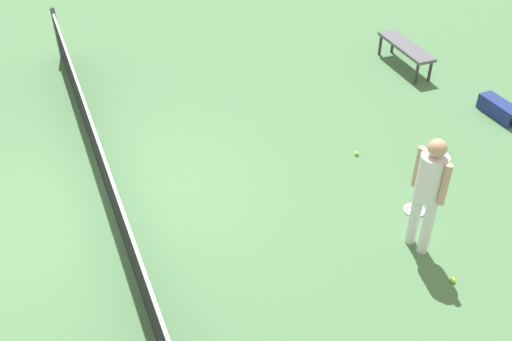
{
  "coord_description": "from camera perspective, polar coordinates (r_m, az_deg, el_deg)",
  "views": [
    {
      "loc": [
        -6.92,
        0.55,
        5.56
      ],
      "look_at": [
        -1.24,
        -1.78,
        0.9
      ],
      "focal_mm": 41.6,
      "sensor_mm": 36.0,
      "label": 1
    }
  ],
  "objects": [
    {
      "name": "tennis_racket_near_player",
      "position": [
        8.77,
        15.06,
        -3.59
      ],
      "size": [
        0.46,
        0.58,
        0.03
      ],
      "color": "white",
      "rests_on": "ground_plane"
    },
    {
      "name": "player_near_side",
      "position": [
        7.57,
        16.28,
        -1.49
      ],
      "size": [
        0.53,
        0.4,
        1.7
      ],
      "color": "white",
      "rests_on": "ground_plane"
    },
    {
      "name": "court_net",
      "position": [
        8.59,
        -14.31,
        -0.23
      ],
      "size": [
        10.09,
        0.09,
        1.07
      ],
      "color": "#4C4C51",
      "rests_on": "ground_plane"
    },
    {
      "name": "ground_plane",
      "position": [
        8.89,
        -13.83,
        -2.79
      ],
      "size": [
        40.0,
        40.0,
        0.0
      ],
      "primitive_type": "plane",
      "color": "#4C7A4C"
    },
    {
      "name": "tennis_ball_by_net",
      "position": [
        7.86,
        18.39,
        -9.96
      ],
      "size": [
        0.07,
        0.07,
        0.07
      ],
      "primitive_type": "sphere",
      "color": "#C6E033",
      "rests_on": "ground_plane"
    },
    {
      "name": "equipment_bag",
      "position": [
        11.26,
        22.44,
        5.4
      ],
      "size": [
        0.81,
        0.3,
        0.28
      ],
      "color": "navy",
      "rests_on": "ground_plane"
    },
    {
      "name": "courtside_bench",
      "position": [
        12.31,
        14.21,
        11.35
      ],
      "size": [
        1.51,
        0.43,
        0.48
      ],
      "color": "#595960",
      "rests_on": "ground_plane"
    },
    {
      "name": "tennis_ball_near_player",
      "position": [
        9.64,
        9.65,
        1.62
      ],
      "size": [
        0.07,
        0.07,
        0.07
      ],
      "primitive_type": "sphere",
      "color": "#C6E033",
      "rests_on": "ground_plane"
    }
  ]
}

